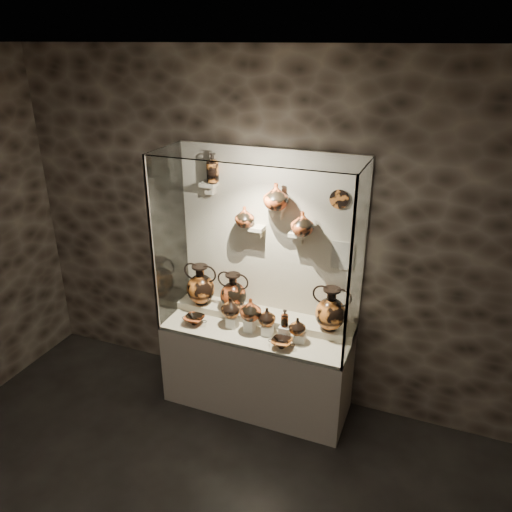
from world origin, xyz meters
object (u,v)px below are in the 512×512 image
at_px(amphora_left, 201,284).
at_px(amphora_mid, 233,292).
at_px(jug_e, 297,326).
at_px(lekythos_small, 285,317).
at_px(jug_a, 231,307).
at_px(jug_c, 267,316).
at_px(ovoid_vase_b, 276,196).
at_px(lekythos_tall, 213,167).
at_px(kylix_left, 194,319).
at_px(jug_b, 251,309).
at_px(amphora_right, 331,309).
at_px(ovoid_vase_c, 302,223).
at_px(kylix_right, 282,343).
at_px(ovoid_vase_a, 245,216).

distance_m(amphora_left, amphora_mid, 0.33).
distance_m(jug_e, lekythos_small, 0.13).
height_order(amphora_left, jug_a, amphora_left).
distance_m(jug_c, lekythos_small, 0.17).
bearing_deg(lekythos_small, amphora_left, -179.51).
bearing_deg(amphora_mid, ovoid_vase_b, 2.65).
bearing_deg(amphora_mid, jug_c, -27.45).
xyz_separation_m(amphora_mid, lekythos_tall, (-0.21, 0.09, 1.13)).
distance_m(amphora_left, kylix_left, 0.35).
relative_size(jug_b, kylix_left, 0.85).
bearing_deg(jug_b, jug_e, -2.29).
bearing_deg(amphora_right, lekythos_tall, -165.28).
bearing_deg(jug_a, ovoid_vase_c, 15.78).
distance_m(amphora_mid, ovoid_vase_b, 1.02).
xyz_separation_m(amphora_right, lekythos_tall, (-1.14, 0.10, 1.11)).
bearing_deg(kylix_right, amphora_right, 44.27).
relative_size(jug_a, jug_b, 0.94).
distance_m(kylix_right, ovoid_vase_b, 1.23).
xyz_separation_m(amphora_left, ovoid_vase_a, (0.43, 0.07, 0.71)).
bearing_deg(lekythos_tall, kylix_right, -48.49).
distance_m(amphora_mid, ovoid_vase_c, 0.96).
bearing_deg(lekythos_small, jug_a, -169.84).
bearing_deg(ovoid_vase_a, kylix_right, -34.72).
bearing_deg(amphora_left, kylix_right, -9.14).
relative_size(jug_a, lekythos_small, 1.06).
xyz_separation_m(amphora_right, kylix_left, (-1.19, -0.26, -0.22)).
height_order(amphora_mid, ovoid_vase_b, ovoid_vase_b).
distance_m(jug_b, ovoid_vase_c, 0.88).
xyz_separation_m(jug_a, kylix_right, (0.54, -0.16, -0.15)).
bearing_deg(lekythos_small, jug_b, -165.46).
bearing_deg(ovoid_vase_c, ovoid_vase_a, 154.71).
distance_m(amphora_mid, jug_c, 0.44).
bearing_deg(lekythos_tall, lekythos_small, -40.51).
bearing_deg(lekythos_tall, ovoid_vase_b, -25.27).
height_order(jug_e, ovoid_vase_b, ovoid_vase_b).
height_order(kylix_right, ovoid_vase_c, ovoid_vase_c).
height_order(lekythos_tall, ovoid_vase_b, lekythos_tall).
distance_m(jug_b, ovoid_vase_b, 1.01).
distance_m(jug_e, ovoid_vase_b, 1.11).
xyz_separation_m(amphora_left, amphora_right, (1.25, -0.00, 0.00)).
xyz_separation_m(jug_e, ovoid_vase_a, (-0.59, 0.27, 0.82)).
bearing_deg(ovoid_vase_b, jug_a, -159.86).
bearing_deg(kylix_left, ovoid_vase_b, 9.26).
bearing_deg(jug_a, lekythos_small, -7.72).
relative_size(amphora_mid, jug_e, 2.41).
bearing_deg(lekythos_small, ovoid_vase_a, 163.69).
height_order(jug_b, kylix_left, jug_b).
bearing_deg(jug_e, ovoid_vase_c, 93.61).
bearing_deg(ovoid_vase_b, amphora_left, 171.15).
xyz_separation_m(kylix_right, lekythos_tall, (-0.81, 0.43, 1.34)).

